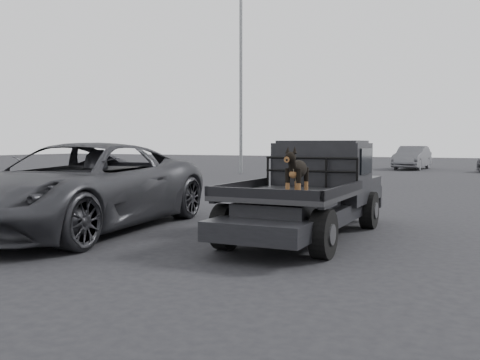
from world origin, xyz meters
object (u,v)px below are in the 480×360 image
at_px(dog, 297,173).
at_px(distant_car_a, 412,158).
at_px(floodlight_near, 241,35).
at_px(parked_suv, 80,187).
at_px(flatbed_ute, 307,212).

height_order(dog, distant_car_a, dog).
distance_m(distant_car_a, floodlight_near, 14.22).
bearing_deg(parked_suv, distant_car_a, 79.21).
bearing_deg(distant_car_a, flatbed_ute, -81.69).
relative_size(dog, floodlight_near, 0.05).
bearing_deg(distant_car_a, floodlight_near, -126.63).
bearing_deg(floodlight_near, parked_suv, -73.57).
distance_m(dog, distant_car_a, 29.11).
height_order(parked_suv, distant_car_a, parked_suv).
bearing_deg(dog, flatbed_ute, 103.21).
distance_m(flatbed_ute, parked_suv, 4.54).
relative_size(flatbed_ute, dog, 7.30).
distance_m(flatbed_ute, floodlight_near, 21.89).
xyz_separation_m(parked_suv, floodlight_near, (-5.68, 19.28, 6.89)).
height_order(flatbed_ute, parked_suv, parked_suv).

